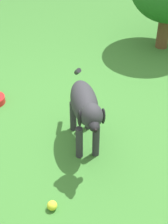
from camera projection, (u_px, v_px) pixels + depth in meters
The scene contains 4 objects.
ground at pixel (80, 131), 2.77m from camera, with size 14.00×14.00×0.00m, color #38722D.
dog at pixel (85, 107), 2.41m from camera, with size 0.83×0.30×0.57m.
tennis_ball_1 at pixel (52, 205), 2.12m from camera, with size 0.07×0.07×0.07m, color #CED832.
tennis_ball_3 at pixel (76, 100), 3.09m from camera, with size 0.07×0.07×0.07m, color #C1DC41.
Camera 1 is at (2.13, 0.09, 1.78)m, focal length 52.81 mm.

